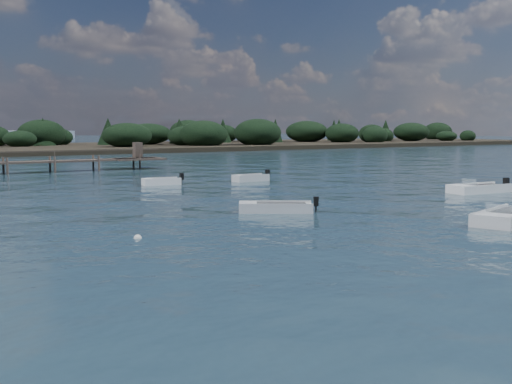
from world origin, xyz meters
TOP-DOWN VIEW (x-y plane):
  - ground at (0.00, 60.00)m, footprint 400.00×400.00m
  - dinghy_mid_grey at (-2.79, 13.12)m, footprint 3.93×3.21m
  - tender_far_grey_b at (5.83, 29.18)m, footprint 3.28×1.28m
  - dinghy_mid_white_a at (4.12, 4.40)m, footprint 5.27×3.19m
  - dinghy_mid_white_b at (14.02, 13.72)m, footprint 4.91×2.07m
  - tender_far_white at (-1.48, 30.10)m, footprint 3.17×1.46m
  - buoy_c at (-11.72, 9.72)m, footprint 0.32×0.32m
  - far_headland at (25.00, 100.00)m, footprint 190.00×40.00m

SIDE VIEW (x-z plane):
  - ground at x=0.00m, z-range 0.00..0.00m
  - buoy_c at x=-11.72m, z-range -0.16..0.16m
  - dinghy_mid_grey at x=-2.79m, z-range -0.38..0.66m
  - tender_far_white at x=-1.48m, z-range -0.38..0.69m
  - dinghy_mid_white_b at x=14.02m, z-range -0.44..0.76m
  - dinghy_mid_white_a at x=4.12m, z-range -0.45..0.77m
  - tender_far_grey_b at x=5.83m, z-range -0.40..0.72m
  - far_headland at x=25.00m, z-range -0.94..4.86m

